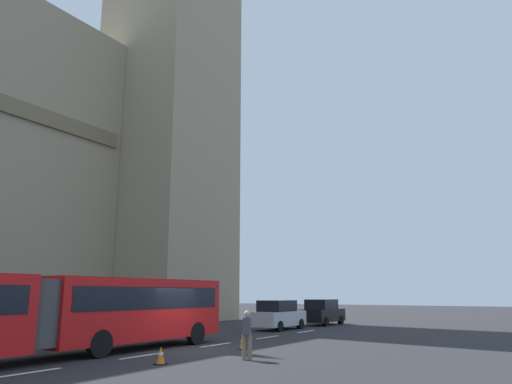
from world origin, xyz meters
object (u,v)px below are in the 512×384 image
Objects in this scene: sedan_trailing at (323,312)px; traffic_cone_middle at (243,342)px; sedan_lead at (279,315)px; pedestrian_near_cones at (247,333)px; traffic_cone_west at (161,355)px; articulated_bus at (28,310)px.

sedan_trailing is 16.70m from traffic_cone_middle.
sedan_lead is 1.00× the size of sedan_trailing.
sedan_trailing is 19.87m from pedestrian_near_cones.
traffic_cone_middle is 3.46m from pedestrian_near_cones.
traffic_cone_west is at bearing -169.80° from sedan_trailing.
traffic_cone_west and traffic_cone_middle have the same top height.
sedan_trailing reaches higher than traffic_cone_middle.
articulated_bus is 4.23× the size of sedan_trailing.
articulated_bus is at bearing 127.75° from pedestrian_near_cones.
traffic_cone_middle is (7.36, -3.94, -1.46)m from articulated_bus.
sedan_lead is 7.59× the size of traffic_cone_middle.
sedan_trailing is at bearing 10.20° from traffic_cone_west.
articulated_bus is at bearing 118.69° from traffic_cone_west.
pedestrian_near_cones is at bearing -143.89° from traffic_cone_middle.
traffic_cone_middle is at bearing -158.26° from sedan_lead.
traffic_cone_middle is (-16.28, -3.69, -0.63)m from sedan_trailing.
pedestrian_near_cones is (-2.75, -2.01, 0.63)m from traffic_cone_middle.
articulated_bus is 32.06× the size of traffic_cone_west.
sedan_lead is 14.47m from pedestrian_near_cones.
traffic_cone_middle is (-10.36, -4.13, -0.63)m from sedan_lead.
sedan_lead is 16.07m from traffic_cone_west.
pedestrian_near_cones is at bearing -38.09° from traffic_cone_west.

